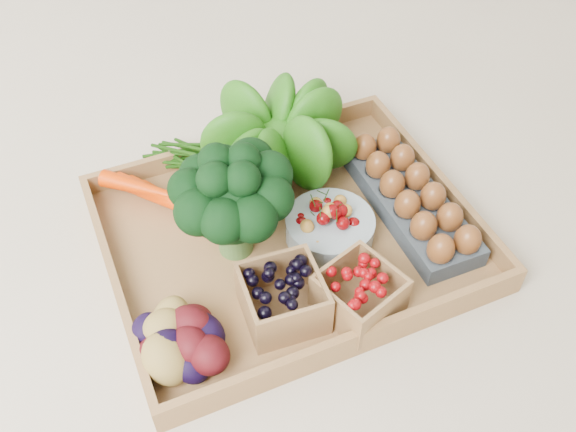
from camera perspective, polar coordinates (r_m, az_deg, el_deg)
name	(u,v)px	position (r m, az deg, el deg)	size (l,w,h in m)	color
ground	(288,242)	(1.01, 0.00, -2.30)	(4.00, 4.00, 0.00)	beige
tray	(288,239)	(1.01, 0.00, -2.02)	(0.55, 0.45, 0.01)	olive
carrots	(165,198)	(1.04, -10.92, 1.57)	(0.19, 0.14, 0.05)	#EF3900
lettuce	(280,131)	(1.05, -0.70, 7.53)	(0.17, 0.17, 0.17)	#21590D
broccoli	(233,217)	(0.94, -4.87, -0.13)	(0.18, 0.18, 0.14)	black
cherry_bowl	(330,228)	(0.99, 3.74, -1.04)	(0.14, 0.14, 0.04)	#8C9EA5
egg_carton	(410,203)	(1.04, 10.77, 1.10)	(0.10, 0.29, 0.03)	#384047
potatoes	(177,334)	(0.86, -9.85, -10.29)	(0.15, 0.15, 0.09)	#39090D
punnet_blackberry	(283,298)	(0.88, -0.47, -7.30)	(0.11, 0.11, 0.07)	black
punnet_raspberry	(359,294)	(0.90, 6.33, -6.88)	(0.10, 0.10, 0.07)	maroon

